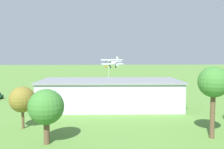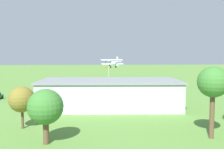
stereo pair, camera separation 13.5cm
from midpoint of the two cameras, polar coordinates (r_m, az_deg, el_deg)
The scene contains 13 objects.
ground_plane at distance 76.59m, azimuth 1.47°, elevation -3.28°, with size 400.00×400.00×0.00m, color #568438.
hangar at distance 47.74m, azimuth -0.44°, elevation -4.59°, with size 27.64×12.98×5.59m.
biplane at distance 79.30m, azimuth 0.35°, elevation 2.80°, with size 8.05×6.96×3.85m.
car_silver at distance 60.41m, azimuth -13.84°, elevation -4.69°, with size 1.98×4.31×1.62m.
car_red at distance 61.67m, azimuth -19.79°, elevation -4.65°, with size 2.17×4.43×1.62m.
person_by_parked_cars at distance 60.27m, azimuth -10.84°, elevation -4.72°, with size 0.51×0.51×1.58m.
person_crossing_taxiway at distance 65.06m, azimuth -2.38°, elevation -3.88°, with size 0.41×0.41×1.76m.
person_walking_on_apron at distance 63.84m, azimuth 8.79°, elevation -4.15°, with size 0.53×0.53×1.63m.
person_at_fence_line at distance 65.99m, azimuth 11.33°, elevation -3.96°, with size 0.45×0.45×1.52m.
tree_behind_hangar_right at distance 29.20m, azimuth -15.32°, elevation -7.47°, with size 4.14×4.14×6.48m.
tree_near_perimeter_road at distance 32.21m, azimuth 22.87°, elevation -1.90°, with size 3.82×3.82×9.00m.
tree_at_field_edge at distance 36.42m, azimuth -20.41°, elevation -5.57°, with size 3.66×3.66×6.00m.
windsock at distance 87.47m, azimuth -1.10°, elevation 1.51°, with size 1.47×0.97×6.63m.
Camera 2 is at (6.78, 75.58, 10.31)m, focal length 38.69 mm.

